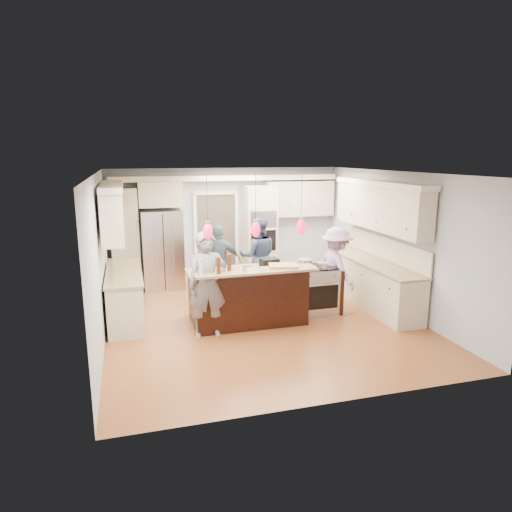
{
  "coord_description": "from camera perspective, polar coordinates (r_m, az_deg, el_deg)",
  "views": [
    {
      "loc": [
        -2.27,
        -7.66,
        3.02
      ],
      "look_at": [
        0.0,
        0.35,
        1.15
      ],
      "focal_mm": 32.0,
      "sensor_mm": 36.0,
      "label": 1
    }
  ],
  "objects": [
    {
      "name": "ground_plane",
      "position": [
        8.54,
        0.65,
        -8.05
      ],
      "size": [
        6.0,
        6.0,
        0.0
      ],
      "primitive_type": "plane",
      "color": "#AA5F2E",
      "rests_on": "ground"
    },
    {
      "name": "floor_rug",
      "position": [
        9.19,
        8.78,
        -6.65
      ],
      "size": [
        0.9,
        1.07,
        0.01
      ],
      "primitive_type": "cube",
      "rotation": [
        0.0,
        0.0,
        0.36
      ],
      "color": "olive",
      "rests_on": "ground"
    },
    {
      "name": "island_range",
      "position": [
        8.91,
        7.58,
        -4.18
      ],
      "size": [
        0.82,
        0.71,
        0.92
      ],
      "color": "#B7B7BC",
      "rests_on": "ground"
    },
    {
      "name": "beer_bottle_a",
      "position": [
        7.58,
        -3.41,
        -0.96
      ],
      "size": [
        0.07,
        0.07,
        0.23
      ],
      "primitive_type": "cylinder",
      "rotation": [
        0.0,
        0.0,
        -0.2
      ],
      "color": "#471D0C",
      "rests_on": "kitchen_island"
    },
    {
      "name": "refrigerator",
      "position": [
        10.54,
        -11.58,
        0.79
      ],
      "size": [
        0.9,
        0.7,
        1.8
      ],
      "primitive_type": "cube",
      "color": "#B7B7BC",
      "rests_on": "ground"
    },
    {
      "name": "room_shell",
      "position": [
        8.08,
        0.68,
        4.11
      ],
      "size": [
        5.54,
        6.04,
        2.72
      ],
      "color": "#B2BCC6",
      "rests_on": "ground"
    },
    {
      "name": "back_upper_cabinets",
      "position": [
        10.62,
        -7.48,
        5.24
      ],
      "size": [
        5.3,
        0.61,
        2.54
      ],
      "color": "beige",
      "rests_on": "ground"
    },
    {
      "name": "oven_column",
      "position": [
        10.92,
        0.47,
        2.8
      ],
      "size": [
        0.72,
        0.69,
        2.3
      ],
      "color": "beige",
      "rests_on": "ground"
    },
    {
      "name": "person_far_right",
      "position": [
        9.7,
        -4.6,
        -0.7
      ],
      "size": [
        0.96,
        0.49,
        1.57
      ],
      "primitive_type": "imported",
      "rotation": [
        0.0,
        0.0,
        3.03
      ],
      "color": "#455B61",
      "rests_on": "ground"
    },
    {
      "name": "person_bar_end",
      "position": [
        7.61,
        -6.09,
        -3.63
      ],
      "size": [
        0.66,
        0.44,
        1.79
      ],
      "primitive_type": "imported",
      "rotation": [
        0.0,
        0.0,
        -0.03
      ],
      "color": "slate",
      "rests_on": "ground"
    },
    {
      "name": "pot_small",
      "position": [
        8.65,
        8.31,
        -1.16
      ],
      "size": [
        0.22,
        0.22,
        0.11
      ],
      "primitive_type": "cylinder",
      "color": "#B7B7BC",
      "rests_on": "island_range"
    },
    {
      "name": "right_counter_run",
      "position": [
        9.46,
        14.48,
        0.26
      ],
      "size": [
        0.64,
        3.1,
        2.51
      ],
      "color": "beige",
      "rests_on": "ground"
    },
    {
      "name": "person_far_left",
      "position": [
        9.88,
        0.25,
        -0.03
      ],
      "size": [
        0.92,
        0.77,
        1.7
      ],
      "primitive_type": "imported",
      "rotation": [
        0.0,
        0.0,
        2.98
      ],
      "color": "navy",
      "rests_on": "ground"
    },
    {
      "name": "left_cabinets",
      "position": [
        8.69,
        -16.55,
        -0.94
      ],
      "size": [
        0.64,
        2.3,
        2.51
      ],
      "color": "beige",
      "rests_on": "ground"
    },
    {
      "name": "beer_bottle_b",
      "position": [
        7.39,
        -4.71,
        -1.2
      ],
      "size": [
        0.07,
        0.07,
        0.27
      ],
      "primitive_type": "cylinder",
      "rotation": [
        0.0,
        0.0,
        0.06
      ],
      "color": "#471D0C",
      "rests_on": "kitchen_island"
    },
    {
      "name": "person_range_side",
      "position": [
        9.06,
        10.0,
        -1.58
      ],
      "size": [
        0.73,
        1.13,
        1.64
      ],
      "primitive_type": "imported",
      "rotation": [
        0.0,
        0.0,
        1.69
      ],
      "color": "#B18ABA",
      "rests_on": "ground"
    },
    {
      "name": "water_bottle",
      "position": [
        7.33,
        -6.9,
        -1.36
      ],
      "size": [
        0.07,
        0.07,
        0.27
      ],
      "primitive_type": "cylinder",
      "rotation": [
        0.0,
        0.0,
        0.07
      ],
      "color": "silver",
      "rests_on": "kitchen_island"
    },
    {
      "name": "pendant_lights",
      "position": [
        7.53,
        -0.04,
        3.37
      ],
      "size": [
        1.75,
        0.15,
        1.03
      ],
      "color": "black",
      "rests_on": "ground"
    },
    {
      "name": "cutting_board",
      "position": [
        7.86,
        3.44,
        -1.22
      ],
      "size": [
        0.55,
        0.45,
        0.04
      ],
      "primitive_type": "cube",
      "rotation": [
        0.0,
        0.0,
        -0.23
      ],
      "color": "tan",
      "rests_on": "kitchen_island"
    },
    {
      "name": "beer_bottle_c",
      "position": [
        7.6,
        -3.36,
        -0.77
      ],
      "size": [
        0.09,
        0.09,
        0.27
      ],
      "primitive_type": "cylinder",
      "rotation": [
        0.0,
        0.0,
        -0.38
      ],
      "color": "#471D0C",
      "rests_on": "kitchen_island"
    },
    {
      "name": "drink_can",
      "position": [
        7.57,
        -1.42,
        -1.47
      ],
      "size": [
        0.07,
        0.07,
        0.11
      ],
      "primitive_type": "cylinder",
      "rotation": [
        0.0,
        0.0,
        -0.19
      ],
      "color": "#B7B7BC",
      "rests_on": "kitchen_island"
    },
    {
      "name": "pot_large",
      "position": [
        8.68,
        6.14,
        -0.89
      ],
      "size": [
        0.27,
        0.27,
        0.16
      ],
      "primitive_type": "cylinder",
      "color": "#B7B7BC",
      "rests_on": "island_range"
    },
    {
      "name": "kitchen_island",
      "position": [
        8.39,
        -1.11,
        -4.93
      ],
      "size": [
        2.1,
        1.46,
        1.12
      ],
      "color": "black",
      "rests_on": "ground"
    }
  ]
}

